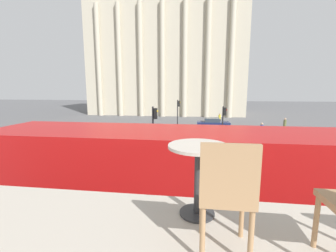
% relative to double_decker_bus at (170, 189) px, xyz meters
% --- Properties ---
extents(double_decker_bus, '(10.21, 2.64, 3.90)m').
position_rel_double_decker_bus_xyz_m(double_decker_bus, '(0.00, 0.00, 0.00)').
color(double_decker_bus, black).
rests_on(double_decker_bus, ground_plane).
extents(cafe_dining_table, '(0.60, 0.60, 0.73)m').
position_rel_double_decker_bus_xyz_m(cafe_dining_table, '(0.78, -3.86, 2.10)').
color(cafe_dining_table, '#2D2D30').
rests_on(cafe_dining_table, cafe_floor_slab).
extents(cafe_chair_0, '(0.40, 0.40, 0.91)m').
position_rel_double_decker_bus_xyz_m(cafe_chair_0, '(0.99, -4.41, 2.08)').
color(cafe_chair_0, '#A87F56').
rests_on(cafe_chair_0, cafe_floor_slab).
extents(plaza_building_left, '(31.16, 13.47, 24.64)m').
position_rel_double_decker_bus_xyz_m(plaza_building_left, '(-5.89, 42.14, 10.13)').
color(plaza_building_left, beige).
rests_on(plaza_building_left, ground_plane).
extents(traffic_light_near, '(0.42, 0.24, 3.93)m').
position_rel_double_decker_bus_xyz_m(traffic_light_near, '(-2.08, 8.24, 0.38)').
color(traffic_light_near, black).
rests_on(traffic_light_near, ground_plane).
extents(traffic_light_mid, '(0.42, 0.24, 3.55)m').
position_rel_double_decker_bus_xyz_m(traffic_light_mid, '(3.03, 14.38, 0.14)').
color(traffic_light_mid, black).
rests_on(traffic_light_mid, ground_plane).
extents(traffic_light_far, '(0.42, 0.24, 3.79)m').
position_rel_double_decker_bus_xyz_m(traffic_light_far, '(-1.65, 20.98, 0.30)').
color(traffic_light_far, black).
rests_on(traffic_light_far, ground_plane).
extents(car_navy, '(4.20, 1.93, 1.35)m').
position_rel_double_decker_bus_xyz_m(car_navy, '(2.71, 23.62, -1.48)').
color(car_navy, black).
rests_on(car_navy, ground_plane).
extents(car_black, '(4.20, 1.93, 1.35)m').
position_rel_double_decker_bus_xyz_m(car_black, '(-3.67, 11.05, -1.48)').
color(car_black, black).
rests_on(car_black, ground_plane).
extents(pedestrian_blue, '(0.32, 0.32, 1.81)m').
position_rel_double_decker_bus_xyz_m(pedestrian_blue, '(6.99, 16.75, -1.13)').
color(pedestrian_blue, '#282B33').
rests_on(pedestrian_blue, ground_plane).
extents(pedestrian_yellow, '(0.32, 0.32, 1.66)m').
position_rel_double_decker_bus_xyz_m(pedestrian_yellow, '(3.83, 26.76, -1.23)').
color(pedestrian_yellow, '#282B33').
rests_on(pedestrian_yellow, ground_plane).
extents(pedestrian_olive, '(0.32, 0.32, 1.80)m').
position_rel_double_decker_bus_xyz_m(pedestrian_olive, '(10.66, 21.01, -1.14)').
color(pedestrian_olive, '#282B33').
rests_on(pedestrian_olive, ground_plane).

